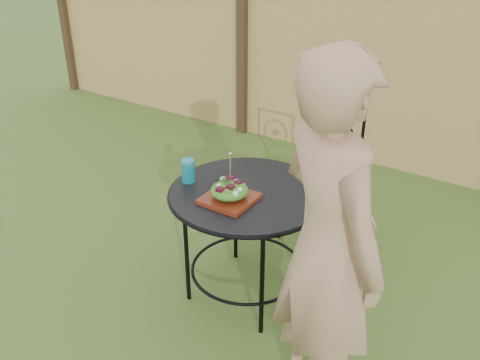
{
  "coord_description": "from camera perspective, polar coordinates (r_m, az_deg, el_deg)",
  "views": [
    {
      "loc": [
        1.57,
        -2.27,
        2.22
      ],
      "look_at": [
        0.06,
        0.03,
        0.75
      ],
      "focal_mm": 40.0,
      "sensor_mm": 36.0,
      "label": 1
    }
  ],
  "objects": [
    {
      "name": "salad",
      "position": [
        2.94,
        -1.16,
        -1.12
      ],
      "size": [
        0.21,
        0.21,
        0.08
      ],
      "primitive_type": "ellipsoid",
      "color": "#235614",
      "rests_on": "salad_plate"
    },
    {
      "name": "fence",
      "position": [
        4.9,
        13.72,
        12.23
      ],
      "size": [
        8.0,
        0.12,
        1.9
      ],
      "color": "tan",
      "rests_on": "ground"
    },
    {
      "name": "ground",
      "position": [
        3.54,
        -1.11,
        -10.72
      ],
      "size": [
        60.0,
        60.0,
        0.0
      ],
      "primitive_type": "plane",
      "color": "#2A4917",
      "rests_on": "ground"
    },
    {
      "name": "patio_table",
      "position": [
        3.13,
        0.82,
        -3.43
      ],
      "size": [
        0.92,
        0.92,
        0.72
      ],
      "color": "black",
      "rests_on": "ground"
    },
    {
      "name": "drinking_glass",
      "position": [
        3.15,
        -5.55,
        0.99
      ],
      "size": [
        0.08,
        0.08,
        0.14
      ],
      "primitive_type": "cylinder",
      "color": "#0B7487",
      "rests_on": "patio_table"
    },
    {
      "name": "diner",
      "position": [
        2.32,
        9.37,
        -7.33
      ],
      "size": [
        0.78,
        0.7,
        1.78
      ],
      "primitive_type": "imported",
      "rotation": [
        0.0,
        0.0,
        2.59
      ],
      "color": "#A57B5E",
      "rests_on": "ground"
    },
    {
      "name": "patio_chair",
      "position": [
        3.83,
        8.92,
        1.04
      ],
      "size": [
        0.46,
        0.46,
        0.95
      ],
      "color": "black",
      "rests_on": "ground"
    },
    {
      "name": "salad_plate",
      "position": [
        2.96,
        -1.15,
        -2.0
      ],
      "size": [
        0.27,
        0.27,
        0.02
      ],
      "primitive_type": "cube",
      "color": "#501A0B",
      "rests_on": "patio_table"
    },
    {
      "name": "fork",
      "position": [
        2.87,
        -1.02,
        1.09
      ],
      "size": [
        0.01,
        0.01,
        0.18
      ],
      "primitive_type": "cylinder",
      "color": "silver",
      "rests_on": "salad"
    }
  ]
}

